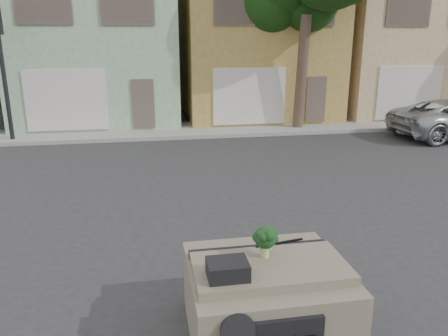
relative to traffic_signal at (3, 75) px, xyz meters
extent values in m
plane|color=#303033|center=(6.50, -9.50, -2.55)|extent=(120.00, 120.00, 0.00)
cube|color=gray|center=(6.50, 1.00, -2.47)|extent=(40.00, 3.00, 0.15)
cube|color=#94B791|center=(3.00, 5.00, 1.23)|extent=(7.20, 8.20, 7.55)
cube|color=#AA8D45|center=(10.50, 5.00, 1.23)|extent=(7.20, 8.20, 7.55)
cube|color=tan|center=(18.00, 5.00, 1.23)|extent=(7.20, 8.20, 7.55)
cube|color=black|center=(0.00, 0.00, 0.00)|extent=(0.40, 0.40, 5.10)
cube|color=#16370F|center=(11.50, 0.30, 1.70)|extent=(4.40, 4.00, 8.50)
cube|color=#716655|center=(6.50, -12.50, -1.99)|extent=(2.00, 1.80, 1.12)
cube|color=black|center=(5.92, -12.85, -1.33)|extent=(0.48, 0.38, 0.20)
cube|color=black|center=(6.78, -12.12, -1.42)|extent=(0.69, 0.15, 0.02)
cube|color=black|center=(6.48, -12.45, -1.22)|extent=(0.49, 0.49, 0.42)
camera|label=1|loc=(5.08, -17.32, 1.25)|focal=35.00mm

